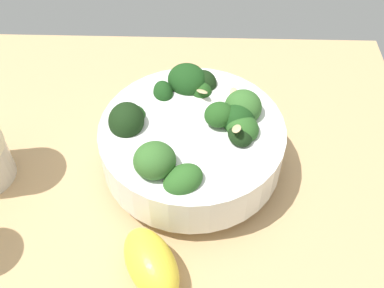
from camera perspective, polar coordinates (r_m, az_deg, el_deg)
ground_plane at (r=53.23cm, az=-3.97°, el=-8.65°), size 62.05×62.05×3.85cm
bowl_of_broccoli at (r=51.31cm, az=0.04°, el=0.56°), size 20.30×20.25×10.30cm
lemon_wedge at (r=45.50cm, az=-4.61°, el=-14.49°), size 9.24×7.89×4.56cm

